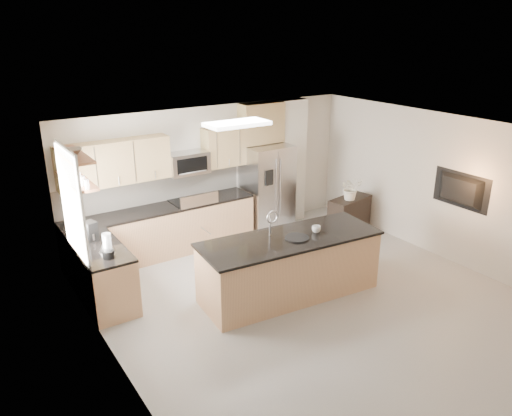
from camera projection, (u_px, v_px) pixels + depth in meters
floor at (316, 303)px, 7.65m from camera, size 6.50×6.50×0.00m
ceiling at (324, 136)px, 6.75m from camera, size 6.00×6.50×0.02m
wall_back at (212, 173)px, 9.75m from camera, size 6.00×0.02×2.60m
wall_left at (116, 279)px, 5.65m from camera, size 0.02×6.50×2.60m
wall_right at (451, 190)px, 8.74m from camera, size 0.02×6.50×2.60m
back_counter at (163, 230)px, 9.15m from camera, size 3.55×0.66×1.44m
left_counter at (102, 274)px, 7.56m from camera, size 0.66×1.50×0.92m
range at (193, 223)px, 9.46m from camera, size 0.76×0.64×1.14m
upper_cabinets at (150, 157)px, 8.77m from camera, size 3.50×0.33×0.75m
microwave at (188, 163)px, 9.16m from camera, size 0.76×0.40×0.40m
refrigerator at (267, 188)px, 10.14m from camera, size 0.92×0.78×1.78m
partition_column at (291, 161)px, 10.57m from camera, size 0.60×0.30×2.60m
window at (72, 204)px, 6.99m from camera, size 0.04×1.15×1.65m
shelf_lower at (77, 181)px, 7.03m from camera, size 0.30×1.20×0.04m
shelf_upper at (73, 155)px, 6.91m from camera, size 0.30×1.20×0.04m
ceiling_fixture at (237, 124)px, 7.81m from camera, size 1.00×0.50×0.06m
island at (289, 266)px, 7.75m from camera, size 2.91×1.26×1.40m
credenza at (349, 216)px, 10.10m from camera, size 1.02×0.59×0.77m
cup at (316, 229)px, 7.74m from camera, size 0.16×0.16×0.11m
platter at (297, 238)px, 7.54m from camera, size 0.42×0.42×0.02m
blender at (108, 248)px, 6.99m from camera, size 0.16×0.16×0.37m
kettle at (106, 243)px, 7.20m from camera, size 0.23×0.23×0.29m
coffee_maker at (91, 231)px, 7.58m from camera, size 0.20×0.23×0.30m
bowl at (72, 150)px, 6.90m from camera, size 0.43×0.43×0.09m
flower_vase at (351, 182)px, 9.75m from camera, size 0.78×0.73×0.71m
television at (458, 191)px, 8.52m from camera, size 0.14×1.08×0.62m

